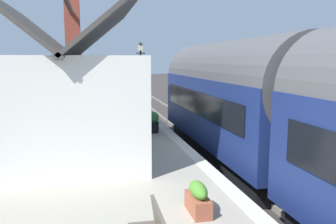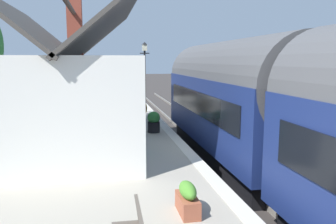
{
  "view_description": "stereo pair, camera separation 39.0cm",
  "coord_description": "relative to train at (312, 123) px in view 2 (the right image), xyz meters",
  "views": [
    {
      "loc": [
        -10.3,
        4.05,
        3.63
      ],
      "look_at": [
        1.3,
        1.5,
        1.83
      ],
      "focal_mm": 36.91,
      "sensor_mm": 36.0,
      "label": 1
    },
    {
      "loc": [
        -10.38,
        3.67,
        3.63
      ],
      "look_at": [
        1.3,
        1.5,
        1.83
      ],
      "focal_mm": 36.91,
      "sensor_mm": 36.0,
      "label": 2
    }
  ],
  "objects": [
    {
      "name": "ground_plane",
      "position": [
        3.48,
        0.9,
        -2.22
      ],
      "size": [
        160.0,
        160.0,
        0.0
      ],
      "primitive_type": "plane",
      "color": "#383330"
    },
    {
      "name": "platform",
      "position": [
        3.48,
        4.77,
        -1.8
      ],
      "size": [
        32.0,
        5.74,
        0.83
      ],
      "primitive_type": "cube",
      "color": "#A39B8C",
      "rests_on": "ground"
    },
    {
      "name": "platform_edge_coping",
      "position": [
        3.48,
        2.08,
        -1.38
      ],
      "size": [
        32.0,
        0.36,
        0.02
      ],
      "primitive_type": "cube",
      "color": "beige",
      "rests_on": "platform"
    },
    {
      "name": "rail_near",
      "position": [
        3.48,
        -0.72,
        -2.15
      ],
      "size": [
        52.0,
        0.08,
        0.14
      ],
      "primitive_type": "cube",
      "color": "gray",
      "rests_on": "ground"
    },
    {
      "name": "rail_far",
      "position": [
        3.48,
        0.72,
        -2.15
      ],
      "size": [
        52.0,
        0.08,
        0.14
      ],
      "primitive_type": "cube",
      "color": "gray",
      "rests_on": "ground"
    },
    {
      "name": "train",
      "position": [
        0.0,
        0.0,
        0.0
      ],
      "size": [
        19.34,
        2.73,
        4.32
      ],
      "color": "black",
      "rests_on": "ground"
    },
    {
      "name": "station_building",
      "position": [
        4.74,
        5.61,
        0.21
      ],
      "size": [
        8.1,
        4.21,
        5.75
      ],
      "color": "white",
      "rests_on": "platform"
    },
    {
      "name": "bench_mid_platform",
      "position": [
        12.82,
        4.17,
        -0.91
      ],
      "size": [
        1.41,
        0.48,
        0.88
      ],
      "color": "brown",
      "rests_on": "platform"
    },
    {
      "name": "bench_by_lamp",
      "position": [
        14.63,
        4.38,
        -0.91
      ],
      "size": [
        1.41,
        0.46,
        0.88
      ],
      "color": "brown",
      "rests_on": "platform"
    },
    {
      "name": "planter_under_sign",
      "position": [
        -1.06,
        3.12,
        -1.1
      ],
      "size": [
        0.75,
        0.32,
        0.59
      ],
      "color": "#9E5138",
      "rests_on": "platform"
    },
    {
      "name": "planter_edge_near",
      "position": [
        9.03,
        2.95,
        -0.89
      ],
      "size": [
        0.68,
        0.68,
        0.97
      ],
      "color": "teal",
      "rests_on": "platform"
    },
    {
      "name": "planter_edge_far",
      "position": [
        6.17,
        2.71,
        -0.97
      ],
      "size": [
        0.49,
        0.49,
        0.86
      ],
      "color": "black",
      "rests_on": "platform"
    },
    {
      "name": "lamp_post_platform",
      "position": [
        11.44,
        2.42,
        1.21
      ],
      "size": [
        0.32,
        0.5,
        3.72
      ],
      "color": "black",
      "rests_on": "platform"
    },
    {
      "name": "station_sign_board",
      "position": [
        10.31,
        2.98,
        -0.2
      ],
      "size": [
        0.96,
        0.06,
        1.57
      ],
      "color": "black",
      "rests_on": "platform"
    }
  ]
}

